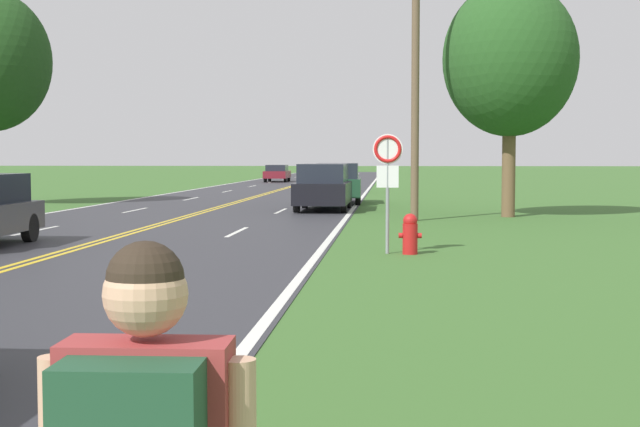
% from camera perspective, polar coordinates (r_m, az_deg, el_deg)
% --- Properties ---
extents(fire_hydrant, '(0.46, 0.30, 0.82)m').
position_cam_1_polar(fire_hydrant, '(17.85, 5.79, -1.29)').
color(fire_hydrant, red).
rests_on(fire_hydrant, ground).
extents(traffic_sign, '(0.60, 0.10, 2.40)m').
position_cam_1_polar(traffic_sign, '(17.84, 4.35, 3.19)').
color(traffic_sign, gray).
rests_on(traffic_sign, ground).
extents(utility_pole_midground, '(1.80, 0.24, 9.51)m').
position_cam_1_polar(utility_pole_midground, '(27.42, 6.13, 9.83)').
color(utility_pole_midground, brown).
rests_on(utility_pole_midground, ground).
extents(tree_behind_sign, '(4.32, 4.32, 7.57)m').
position_cam_1_polar(tree_behind_sign, '(29.64, 12.07, 9.60)').
color(tree_behind_sign, brown).
rests_on(tree_behind_sign, ground).
extents(car_black_van_mid_near, '(1.87, 4.51, 1.70)m').
position_cam_1_polar(car_black_van_mid_near, '(32.34, 0.23, 1.76)').
color(car_black_van_mid_near, black).
rests_on(car_black_van_mid_near, ground).
extents(car_dark_green_van_mid_far, '(2.04, 4.53, 1.69)m').
position_cam_1_polar(car_dark_green_van_mid_far, '(37.33, 1.15, 2.03)').
color(car_dark_green_van_mid_far, black).
rests_on(car_dark_green_van_mid_far, ground).
extents(car_dark_blue_sedan_receding, '(1.99, 4.47, 1.38)m').
position_cam_1_polar(car_dark_blue_sedan_receding, '(49.48, 0.69, 2.21)').
color(car_dark_blue_sedan_receding, black).
rests_on(car_dark_blue_sedan_receding, ground).
extents(car_maroon_sedan_distant, '(1.84, 4.58, 1.34)m').
position_cam_1_polar(car_maroon_sedan_distant, '(70.01, -2.76, 2.62)').
color(car_maroon_sedan_distant, black).
rests_on(car_maroon_sedan_distant, ground).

